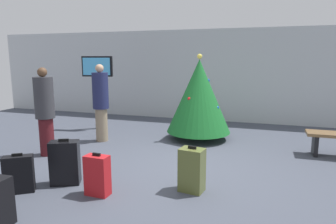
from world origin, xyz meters
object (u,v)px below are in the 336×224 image
at_px(traveller_1, 101,101).
at_px(suitcase_3, 19,174).
at_px(suitcase_4, 97,175).
at_px(traveller_0, 45,110).
at_px(suitcase_0, 192,170).
at_px(suitcase_1, 65,163).
at_px(flight_info_kiosk, 98,79).
at_px(holiday_tree, 199,96).

relative_size(traveller_1, suitcase_3, 3.05).
bearing_deg(suitcase_4, traveller_1, 118.96).
height_order(traveller_0, suitcase_0, traveller_0).
relative_size(suitcase_0, suitcase_1, 0.95).
bearing_deg(suitcase_1, traveller_1, 107.28).
bearing_deg(traveller_0, flight_info_kiosk, 95.30).
distance_m(flight_info_kiosk, suitcase_4, 4.40).
relative_size(traveller_1, suitcase_1, 2.50).
distance_m(flight_info_kiosk, traveller_1, 1.40).
relative_size(holiday_tree, traveller_0, 1.16).
bearing_deg(traveller_1, holiday_tree, 22.36).
height_order(flight_info_kiosk, suitcase_1, flight_info_kiosk).
xyz_separation_m(holiday_tree, suitcase_1, (-1.39, -3.26, -0.71)).
xyz_separation_m(traveller_0, traveller_1, (0.51, 1.28, 0.02)).
relative_size(traveller_0, suitcase_3, 2.98).
bearing_deg(suitcase_4, flight_info_kiosk, 120.27).
xyz_separation_m(holiday_tree, suitcase_0, (0.54, -2.91, -0.73)).
bearing_deg(holiday_tree, traveller_0, -140.78).
xyz_separation_m(suitcase_1, suitcase_4, (0.68, -0.19, -0.05)).
bearing_deg(suitcase_3, holiday_tree, 63.78).
bearing_deg(traveller_0, holiday_tree, 39.22).
relative_size(suitcase_1, suitcase_4, 1.16).
relative_size(holiday_tree, suitcase_1, 2.83).
bearing_deg(holiday_tree, flight_info_kiosk, 175.30).
bearing_deg(suitcase_4, suitcase_0, 23.28).
xyz_separation_m(traveller_1, suitcase_0, (2.67, -2.03, -0.62)).
relative_size(flight_info_kiosk, traveller_0, 1.13).
xyz_separation_m(holiday_tree, suitcase_3, (-1.84, -3.73, -0.77)).
bearing_deg(flight_info_kiosk, traveller_1, -56.84).
relative_size(suitcase_0, suitcase_4, 1.10).
distance_m(traveller_0, suitcase_4, 2.40).
xyz_separation_m(flight_info_kiosk, suitcase_3, (1.02, -3.96, -1.11)).
bearing_deg(suitcase_4, holiday_tree, 78.32).
bearing_deg(suitcase_0, suitcase_1, -169.85).
xyz_separation_m(holiday_tree, traveller_0, (-2.64, -2.15, -0.13)).
height_order(traveller_1, suitcase_3, traveller_1).
bearing_deg(traveller_1, flight_info_kiosk, 123.16).
height_order(holiday_tree, suitcase_0, holiday_tree).
distance_m(traveller_1, suitcase_1, 2.56).
height_order(holiday_tree, flight_info_kiosk, holiday_tree).
bearing_deg(suitcase_0, suitcase_3, -160.95).
bearing_deg(flight_info_kiosk, traveller_0, -84.70).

